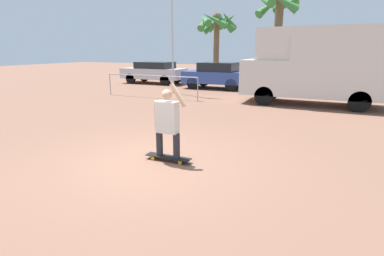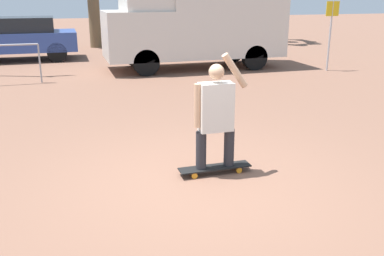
% 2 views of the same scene
% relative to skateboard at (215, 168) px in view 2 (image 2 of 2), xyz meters
% --- Properties ---
extents(ground_plane, '(80.00, 80.00, 0.00)m').
position_rel_skateboard_xyz_m(ground_plane, '(-0.35, -0.25, -0.08)').
color(ground_plane, brown).
extents(skateboard, '(1.00, 0.22, 0.10)m').
position_rel_skateboard_xyz_m(skateboard, '(0.00, 0.00, 0.00)').
color(skateboard, black).
rests_on(skateboard, ground_plane).
extents(person_skateboarder, '(0.73, 0.22, 1.54)m').
position_rel_skateboard_xyz_m(person_skateboarder, '(-0.00, 0.00, 0.80)').
color(person_skateboarder, '#28282D').
rests_on(person_skateboarder, skateboard).
extents(camper_van, '(5.68, 2.12, 3.13)m').
position_rel_skateboard_xyz_m(camper_van, '(2.41, 8.36, 1.61)').
color(camper_van, black).
rests_on(camper_van, ground_plane).
extents(parked_car_blue, '(3.81, 1.93, 1.54)m').
position_rel_skateboard_xyz_m(parked_car_blue, '(-3.17, 11.84, 0.74)').
color(parked_car_blue, black).
rests_on(parked_car_blue, ground_plane).
extents(street_sign, '(0.44, 0.06, 2.13)m').
position_rel_skateboard_xyz_m(street_sign, '(6.19, 6.64, 1.30)').
color(street_sign, '#B7B7BC').
rests_on(street_sign, ground_plane).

